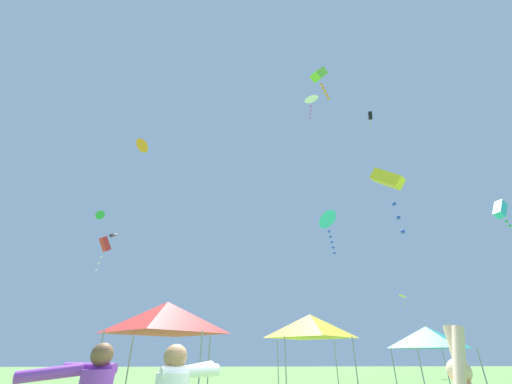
{
  "coord_description": "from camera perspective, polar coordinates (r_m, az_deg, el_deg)",
  "views": [
    {
      "loc": [
        -0.32,
        -4.13,
        1.73
      ],
      "look_at": [
        0.55,
        14.63,
        11.52
      ],
      "focal_mm": 22.06,
      "sensor_mm": 36.0,
      "label": 1
    }
  ],
  "objects": [
    {
      "name": "kite_cyan_box",
      "position": [
        22.08,
        37.98,
        -2.67
      ],
      "size": [
        1.06,
        0.77,
        2.53
      ],
      "color": "#2DB7CC"
    },
    {
      "name": "kite_red_box",
      "position": [
        32.13,
        -25.74,
        -8.61
      ],
      "size": [
        1.11,
        1.24,
        3.1
      ],
      "color": "red"
    },
    {
      "name": "canopy_tent_teal",
      "position": [
        16.76,
        28.71,
        -22.1
      ],
      "size": [
        2.68,
        2.68,
        2.87
      ],
      "color": "#9E9EA3",
      "rests_on": "ground"
    },
    {
      "name": "kite_green_delta",
      "position": [
        39.31,
        -26.45,
        -3.72
      ],
      "size": [
        1.14,
        1.26,
        0.96
      ],
      "color": "green"
    },
    {
      "name": "kite_black_box",
      "position": [
        39.95,
        20.0,
        12.84
      ],
      "size": [
        0.58,
        0.66,
        2.15
      ],
      "color": "black"
    },
    {
      "name": "canopy_tent_yellow",
      "position": [
        16.82,
        9.88,
        -22.83
      ],
      "size": [
        3.31,
        3.31,
        3.54
      ],
      "color": "#9E9EA3",
      "rests_on": "ground"
    },
    {
      "name": "kite_orange_delta",
      "position": [
        25.68,
        -19.85,
        7.98
      ],
      "size": [
        1.5,
        1.49,
        0.83
      ],
      "color": "orange"
    },
    {
      "name": "kite_lime_box",
      "position": [
        18.44,
        11.43,
        19.96
      ],
      "size": [
        1.14,
        0.97,
        2.67
      ],
      "color": "#75D138"
    },
    {
      "name": "kite_cyan_delta",
      "position": [
        20.02,
        12.78,
        -4.98
      ],
      "size": [
        1.71,
        1.68,
        2.69
      ],
      "color": "#2DB7CC"
    },
    {
      "name": "kite_black_diamond",
      "position": [
        36.65,
        -24.55,
        -7.2
      ],
      "size": [
        0.71,
        0.82,
        2.06
      ],
      "color": "black"
    },
    {
      "name": "kite_yellow_box",
      "position": [
        14.3,
        22.76,
        1.97
      ],
      "size": [
        1.25,
        1.29,
        2.92
      ],
      "color": "yellow"
    },
    {
      "name": "kite_white_delta",
      "position": [
        23.8,
        9.96,
        16.25
      ],
      "size": [
        1.39,
        1.4,
        1.87
      ],
      "color": "white"
    },
    {
      "name": "canopy_tent_red",
      "position": [
        12.0,
        -16.02,
        -21.01
      ],
      "size": [
        3.18,
        3.18,
        3.41
      ],
      "color": "#9E9EA3",
      "rests_on": "ground"
    },
    {
      "name": "kite_yellow_delta",
      "position": [
        36.94,
        25.04,
        -16.73
      ],
      "size": [
        0.88,
        0.9,
        1.45
      ],
      "color": "yellow"
    }
  ]
}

